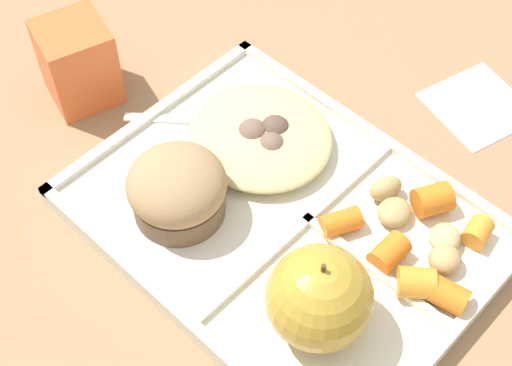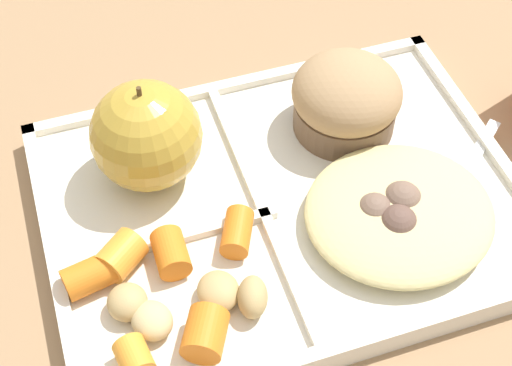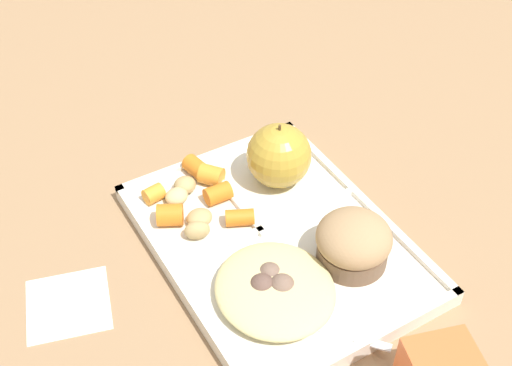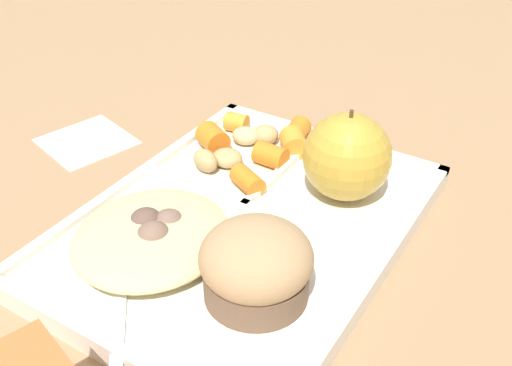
{
  "view_description": "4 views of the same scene",
  "coord_description": "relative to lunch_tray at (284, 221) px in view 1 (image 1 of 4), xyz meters",
  "views": [
    {
      "loc": [
        -0.24,
        0.28,
        0.56
      ],
      "look_at": [
        0.02,
        0.02,
        0.07
      ],
      "focal_mm": 51.82,
      "sensor_mm": 36.0,
      "label": 1
    },
    {
      "loc": [
        -0.13,
        -0.33,
        0.47
      ],
      "look_at": [
        -0.02,
        -0.0,
        0.05
      ],
      "focal_mm": 53.95,
      "sensor_mm": 36.0,
      "label": 2
    },
    {
      "loc": [
        0.47,
        -0.3,
        0.62
      ],
      "look_at": [
        -0.04,
        -0.0,
        0.08
      ],
      "focal_mm": 47.77,
      "sensor_mm": 36.0,
      "label": 3
    },
    {
      "loc": [
        0.36,
        0.24,
        0.35
      ],
      "look_at": [
        -0.01,
        0.01,
        0.06
      ],
      "focal_mm": 42.23,
      "sensor_mm": 36.0,
      "label": 4
    }
  ],
  "objects": [
    {
      "name": "carrot_slice_near_corner",
      "position": [
        -0.15,
        -0.03,
        0.02
      ],
      "size": [
        0.04,
        0.03,
        0.02
      ],
      "primitive_type": "cylinder",
      "rotation": [
        0.0,
        1.57,
        0.19
      ],
      "color": "orange",
      "rests_on": "lunch_tray"
    },
    {
      "name": "carrot_slice_diagonal",
      "position": [
        -0.09,
        -0.1,
        0.02
      ],
      "size": [
        0.04,
        0.04,
        0.03
      ],
      "primitive_type": "cylinder",
      "rotation": [
        0.0,
        1.57,
        1.08
      ],
      "color": "orange",
      "rests_on": "lunch_tray"
    },
    {
      "name": "potato_chunk_browned",
      "position": [
        -0.07,
        -0.07,
        0.02
      ],
      "size": [
        0.03,
        0.03,
        0.02
      ],
      "primitive_type": "ellipsoid",
      "rotation": [
        0.0,
        0.0,
        0.02
      ],
      "color": "tan",
      "rests_on": "lunch_tray"
    },
    {
      "name": "carrot_slice_large",
      "position": [
        -0.13,
        -0.02,
        0.02
      ],
      "size": [
        0.04,
        0.04,
        0.03
      ],
      "primitive_type": "cylinder",
      "rotation": [
        0.0,
        1.57,
        3.82
      ],
      "color": "orange",
      "rests_on": "lunch_tray"
    },
    {
      "name": "lunch_tray",
      "position": [
        0.0,
        0.0,
        0.0
      ],
      "size": [
        0.36,
        0.27,
        0.02
      ],
      "color": "silver",
      "rests_on": "ground"
    },
    {
      "name": "paper_napkin",
      "position": [
        -0.04,
        -0.25,
        -0.01
      ],
      "size": [
        0.11,
        0.11,
        0.0
      ],
      "primitive_type": "cube",
      "rotation": [
        0.0,
        0.0,
        -0.28
      ],
      "color": "white",
      "rests_on": "ground"
    },
    {
      "name": "green_apple",
      "position": [
        -0.09,
        0.06,
        0.05
      ],
      "size": [
        0.08,
        0.08,
        0.09
      ],
      "color": "#B79333",
      "rests_on": "lunch_tray"
    },
    {
      "name": "meatball_center",
      "position": [
        0.05,
        -0.04,
        0.02
      ],
      "size": [
        0.03,
        0.03,
        0.03
      ],
      "primitive_type": "sphere",
      "color": "#755B4C",
      "rests_on": "lunch_tray"
    },
    {
      "name": "potato_chunk_small",
      "position": [
        -0.12,
        -0.07,
        0.02
      ],
      "size": [
        0.03,
        0.04,
        0.02
      ],
      "primitive_type": "ellipsoid",
      "rotation": [
        0.0,
        0.0,
        0.3
      ],
      "color": "tan",
      "rests_on": "lunch_tray"
    },
    {
      "name": "bran_muffin",
      "position": [
        0.07,
        0.06,
        0.04
      ],
      "size": [
        0.09,
        0.09,
        0.06
      ],
      "color": "brown",
      "rests_on": "lunch_tray"
    },
    {
      "name": "potato_chunk_large",
      "position": [
        -0.13,
        -0.06,
        0.02
      ],
      "size": [
        0.03,
        0.03,
        0.02
      ],
      "primitive_type": "ellipsoid",
      "rotation": [
        0.0,
        0.0,
        4.72
      ],
      "color": "tan",
      "rests_on": "lunch_tray"
    },
    {
      "name": "carrot_slice_tilted",
      "position": [
        -0.04,
        -0.02,
        0.02
      ],
      "size": [
        0.03,
        0.04,
        0.02
      ],
      "primitive_type": "cylinder",
      "rotation": [
        0.0,
        1.57,
        4.27
      ],
      "color": "orange",
      "rests_on": "lunch_tray"
    },
    {
      "name": "milk_carton",
      "position": [
        0.26,
        0.02,
        0.03
      ],
      "size": [
        0.08,
        0.08,
        0.09
      ],
      "primitive_type": "cube",
      "rotation": [
        0.0,
        0.0,
        -0.3
      ],
      "color": "orange",
      "rests_on": "ground"
    },
    {
      "name": "carrot_slice_small",
      "position": [
        -0.14,
        -0.1,
        0.02
      ],
      "size": [
        0.02,
        0.03,
        0.02
      ],
      "primitive_type": "cylinder",
      "rotation": [
        0.0,
        1.57,
        4.87
      ],
      "color": "orange",
      "rests_on": "lunch_tray"
    },
    {
      "name": "meatball_back",
      "position": [
        0.08,
        -0.04,
        0.02
      ],
      "size": [
        0.03,
        0.03,
        0.03
      ],
      "primitive_type": "sphere",
      "color": "#755B4C",
      "rests_on": "lunch_tray"
    },
    {
      "name": "egg_noodle_pile",
      "position": [
        0.07,
        -0.05,
        0.02
      ],
      "size": [
        0.14,
        0.13,
        0.02
      ],
      "primitive_type": "ellipsoid",
      "color": "#D6C684",
      "rests_on": "lunch_tray"
    },
    {
      "name": "carrot_slice_back",
      "position": [
        -0.09,
        -0.03,
        0.02
      ],
      "size": [
        0.02,
        0.03,
        0.02
      ],
      "primitive_type": "cylinder",
      "rotation": [
        0.0,
        1.57,
        1.55
      ],
      "color": "orange",
      "rests_on": "lunch_tray"
    },
    {
      "name": "ground",
      "position": [
        0.0,
        0.0,
        -0.01
      ],
      "size": [
        6.0,
        6.0,
        0.0
      ],
      "primitive_type": "plane",
      "color": "#997551"
    },
    {
      "name": "meatball_front",
      "position": [
        0.07,
        -0.06,
        0.02
      ],
      "size": [
        0.03,
        0.03,
        0.03
      ],
      "primitive_type": "sphere",
      "color": "brown",
      "rests_on": "lunch_tray"
    },
    {
      "name": "potato_chunk_corner",
      "position": [
        -0.05,
        -0.08,
        0.02
      ],
      "size": [
        0.03,
        0.04,
        0.02
      ],
      "primitive_type": "ellipsoid",
      "rotation": [
        0.0,
        0.0,
        1.24
      ],
      "color": "tan",
      "rests_on": "lunch_tray"
    },
    {
      "name": "plastic_fork",
      "position": [
        0.12,
        -0.04,
        0.01
      ],
      "size": [
        0.14,
        0.12,
        0.0
      ],
      "color": "white",
      "rests_on": "lunch_tray"
    }
  ]
}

